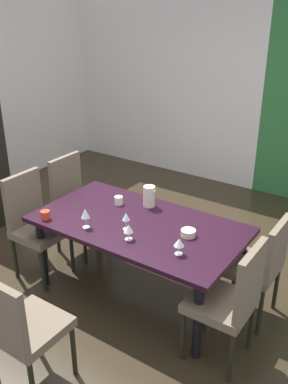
{
  "coord_description": "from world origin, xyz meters",
  "views": [
    {
      "loc": [
        2.12,
        -2.68,
        2.47
      ],
      "look_at": [
        0.11,
        0.28,
        0.85
      ],
      "focal_mm": 40.0,
      "sensor_mm": 36.0,
      "label": 1
    }
  ],
  "objects_px": {
    "chair_right_near": "(231,298)",
    "cup_south": "(45,215)",
    "wine_glass_near_shelf": "(128,229)",
    "cup_left": "(119,200)",
    "chair_left_far": "(75,200)",
    "chair_head_near": "(20,326)",
    "chair_left_near": "(34,221)",
    "dining_table": "(138,230)",
    "wine_glass_right": "(85,214)",
    "chair_right_far": "(259,262)",
    "wine_glass_corner": "(179,243)",
    "pitcher_north": "(149,196)",
    "wine_glass_east": "(126,217)",
    "serving_bowl_center": "(188,233)"
  },
  "relations": [
    {
      "from": "dining_table",
      "to": "wine_glass_east",
      "type": "bearing_deg",
      "value": -95.04
    },
    {
      "from": "wine_glass_near_shelf",
      "to": "serving_bowl_center",
      "type": "relative_size",
      "value": 1.11
    },
    {
      "from": "wine_glass_near_shelf",
      "to": "serving_bowl_center",
      "type": "height_order",
      "value": "wine_glass_near_shelf"
    },
    {
      "from": "dining_table",
      "to": "pitcher_north",
      "type": "xyz_separation_m",
      "value": [
        -0.1,
        0.32,
        0.18
      ]
    },
    {
      "from": "pitcher_north",
      "to": "wine_glass_near_shelf",
      "type": "bearing_deg",
      "value": -71.68
    },
    {
      "from": "dining_table",
      "to": "chair_right_near",
      "type": "bearing_deg",
      "value": -15.93
    },
    {
      "from": "chair_left_far",
      "to": "chair_right_far",
      "type": "xyz_separation_m",
      "value": [
        1.99,
        0.0,
        -0.03
      ]
    },
    {
      "from": "chair_right_far",
      "to": "wine_glass_right",
      "type": "relative_size",
      "value": 5.34
    },
    {
      "from": "chair_head_near",
      "to": "chair_right_far",
      "type": "bearing_deg",
      "value": 57.29
    },
    {
      "from": "chair_right_near",
      "to": "cup_south",
      "type": "xyz_separation_m",
      "value": [
        -1.7,
        -0.11,
        0.21
      ]
    },
    {
      "from": "chair_left_near",
      "to": "chair_head_near",
      "type": "bearing_deg",
      "value": 43.73
    },
    {
      "from": "wine_glass_right",
      "to": "chair_right_near",
      "type": "bearing_deg",
      "value": 1.34
    },
    {
      "from": "serving_bowl_center",
      "to": "pitcher_north",
      "type": "height_order",
      "value": "pitcher_north"
    },
    {
      "from": "wine_glass_near_shelf",
      "to": "cup_left",
      "type": "xyz_separation_m",
      "value": [
        -0.45,
        0.47,
        -0.06
      ]
    },
    {
      "from": "wine_glass_east",
      "to": "chair_head_near",
      "type": "bearing_deg",
      "value": -90.68
    },
    {
      "from": "wine_glass_corner",
      "to": "cup_left",
      "type": "height_order",
      "value": "wine_glass_corner"
    },
    {
      "from": "wine_glass_near_shelf",
      "to": "wine_glass_right",
      "type": "height_order",
      "value": "wine_glass_right"
    },
    {
      "from": "chair_head_near",
      "to": "wine_glass_east",
      "type": "xyz_separation_m",
      "value": [
        0.01,
        1.15,
        0.3
      ]
    },
    {
      "from": "chair_right_near",
      "to": "dining_table",
      "type": "bearing_deg",
      "value": 74.07
    },
    {
      "from": "chair_head_near",
      "to": "wine_glass_near_shelf",
      "type": "bearing_deg",
      "value": 83.03
    },
    {
      "from": "chair_right_far",
      "to": "wine_glass_corner",
      "type": "bearing_deg",
      "value": 138.81
    },
    {
      "from": "chair_head_near",
      "to": "serving_bowl_center",
      "type": "xyz_separation_m",
      "value": [
        0.49,
        1.34,
        0.21
      ]
    },
    {
      "from": "chair_left_near",
      "to": "wine_glass_right",
      "type": "relative_size",
      "value": 5.85
    },
    {
      "from": "chair_right_near",
      "to": "pitcher_north",
      "type": "distance_m",
      "value": 1.28
    },
    {
      "from": "chair_head_near",
      "to": "cup_left",
      "type": "relative_size",
      "value": 12.18
    },
    {
      "from": "wine_glass_right",
      "to": "cup_left",
      "type": "height_order",
      "value": "wine_glass_right"
    },
    {
      "from": "serving_bowl_center",
      "to": "cup_south",
      "type": "bearing_deg",
      "value": -159.49
    },
    {
      "from": "cup_left",
      "to": "cup_south",
      "type": "height_order",
      "value": "cup_left"
    },
    {
      "from": "chair_left_far",
      "to": "chair_left_near",
      "type": "bearing_deg",
      "value": -0.01
    },
    {
      "from": "dining_table",
      "to": "chair_left_near",
      "type": "distance_m",
      "value": 1.04
    },
    {
      "from": "wine_glass_right",
      "to": "wine_glass_east",
      "type": "bearing_deg",
      "value": 28.57
    },
    {
      "from": "chair_right_near",
      "to": "chair_right_far",
      "type": "distance_m",
      "value": 0.57
    },
    {
      "from": "chair_left_far",
      "to": "wine_glass_east",
      "type": "height_order",
      "value": "chair_left_far"
    },
    {
      "from": "pitcher_north",
      "to": "dining_table",
      "type": "bearing_deg",
      "value": -72.98
    },
    {
      "from": "chair_left_far",
      "to": "chair_right_near",
      "type": "distance_m",
      "value": 2.08
    },
    {
      "from": "cup_left",
      "to": "cup_south",
      "type": "distance_m",
      "value": 0.68
    },
    {
      "from": "wine_glass_corner",
      "to": "chair_head_near",
      "type": "bearing_deg",
      "value": -117.84
    },
    {
      "from": "serving_bowl_center",
      "to": "wine_glass_east",
      "type": "bearing_deg",
      "value": -157.88
    },
    {
      "from": "dining_table",
      "to": "wine_glass_right",
      "type": "xyz_separation_m",
      "value": [
        -0.31,
        -0.32,
        0.2
      ]
    },
    {
      "from": "wine_glass_near_shelf",
      "to": "pitcher_north",
      "type": "bearing_deg",
      "value": 108.32
    },
    {
      "from": "wine_glass_near_shelf",
      "to": "cup_left",
      "type": "relative_size",
      "value": 1.71
    },
    {
      "from": "serving_bowl_center",
      "to": "cup_south",
      "type": "height_order",
      "value": "cup_south"
    },
    {
      "from": "chair_left_near",
      "to": "wine_glass_near_shelf",
      "type": "distance_m",
      "value": 1.13
    },
    {
      "from": "chair_head_near",
      "to": "wine_glass_near_shelf",
      "type": "distance_m",
      "value": 1.07
    },
    {
      "from": "chair_right_far",
      "to": "chair_head_near",
      "type": "relative_size",
      "value": 0.98
    },
    {
      "from": "chair_head_near",
      "to": "cup_south",
      "type": "xyz_separation_m",
      "value": [
        -0.68,
        0.9,
        0.22
      ]
    },
    {
      "from": "chair_left_near",
      "to": "wine_glass_right",
      "type": "xyz_separation_m",
      "value": [
        0.69,
        -0.03,
        0.29
      ]
    },
    {
      "from": "chair_head_near",
      "to": "chair_left_near",
      "type": "bearing_deg",
      "value": 133.73
    },
    {
      "from": "chair_left_far",
      "to": "chair_right_near",
      "type": "height_order",
      "value": "chair_left_far"
    },
    {
      "from": "chair_left_near",
      "to": "pitcher_north",
      "type": "xyz_separation_m",
      "value": [
        0.9,
        0.61,
        0.26
      ]
    }
  ]
}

